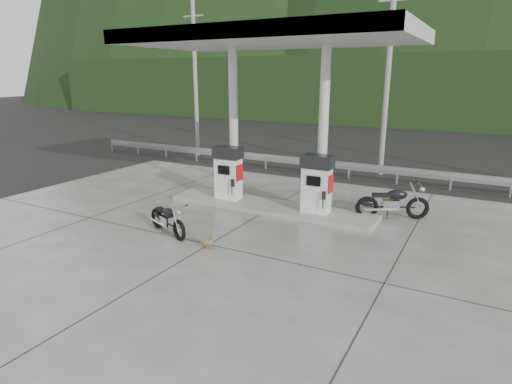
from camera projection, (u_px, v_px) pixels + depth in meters
The scene contains 17 objects.
ground at pixel (230, 233), 12.00m from camera, with size 160.00×160.00×0.00m, color black.
forecourt_apron at pixel (230, 233), 12.00m from camera, with size 18.00×14.00×0.02m, color slate.
pump_island at pixel (270, 207), 14.10m from camera, with size 7.00×1.40×0.15m, color gray.
gas_pump_left at pixel (228, 173), 14.58m from camera, with size 0.95×0.55×1.80m, color white, non-canonical shape.
gas_pump_right at pixel (317, 184), 13.10m from camera, with size 0.95×0.55×1.80m, color white, non-canonical shape.
canopy_column_left at pixel (234, 124), 14.49m from camera, with size 0.30×0.30×5.00m, color silver.
canopy_column_right at pixel (323, 130), 13.01m from camera, with size 0.30×0.30×5.00m, color silver.
canopy_roof at pixel (271, 37), 12.70m from camera, with size 8.50×5.00×0.40m, color silver.
guardrail at pixel (327, 160), 18.59m from camera, with size 26.00×0.16×1.42m, color #989B9F, non-canonical shape.
road at pixel (349, 162), 21.74m from camera, with size 60.00×7.00×0.01m, color black.
utility_pole_a at pixel (195, 81), 22.68m from camera, with size 0.22×0.22×8.00m, color gray.
utility_pole_b at pixel (387, 82), 18.06m from camera, with size 0.22×0.22×8.00m, color gray.
tree_band at pixel (415, 90), 36.61m from camera, with size 80.00×6.00×6.00m, color black.
forested_hills at pixel (446, 105), 62.80m from camera, with size 100.00×40.00×140.00m, color black, non-canonical shape.
motorcycle_left at pixel (167, 220), 11.81m from camera, with size 1.75×0.55×0.83m, color black, non-canonical shape.
motorcycle_right at pixel (393, 203), 13.07m from camera, with size 2.08×0.66×0.98m, color black, non-canonical shape.
duck at pixel (206, 242), 10.87m from camera, with size 0.48×0.13×0.34m, color brown, non-canonical shape.
Camera 1 is at (6.04, -9.54, 4.30)m, focal length 30.00 mm.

